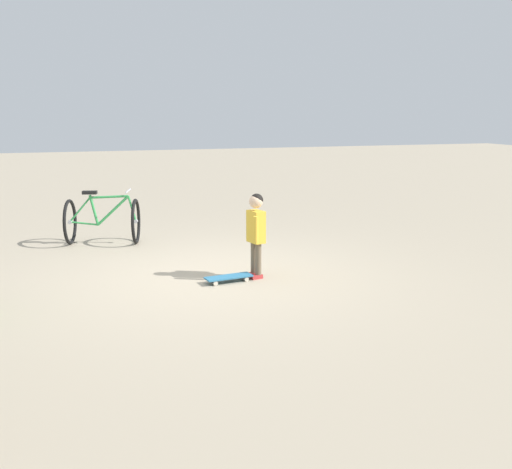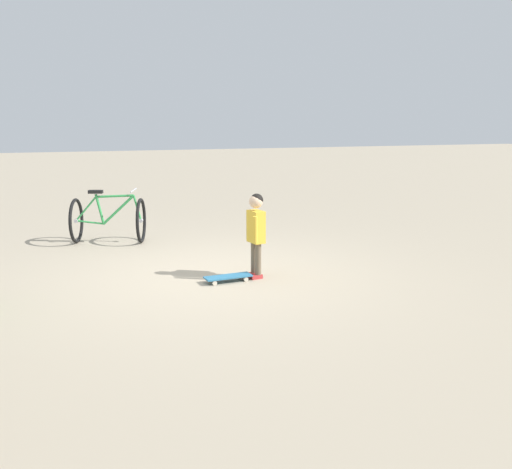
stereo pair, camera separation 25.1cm
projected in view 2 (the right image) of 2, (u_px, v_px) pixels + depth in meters
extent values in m
plane|color=tan|center=(207.00, 275.00, 7.58)|extent=(50.00, 50.00, 0.00)
cylinder|color=brown|center=(258.00, 260.00, 7.38)|extent=(0.08, 0.08, 0.42)
cube|color=#B73333|center=(256.00, 277.00, 7.41)|extent=(0.16, 0.11, 0.05)
cylinder|color=brown|center=(254.00, 258.00, 7.48)|extent=(0.08, 0.08, 0.42)
cube|color=#B73333|center=(252.00, 275.00, 7.51)|extent=(0.16, 0.11, 0.05)
cube|color=gold|center=(256.00, 227.00, 7.35)|extent=(0.19, 0.27, 0.40)
cylinder|color=gold|center=(255.00, 229.00, 7.17)|extent=(0.06, 0.06, 0.32)
cylinder|color=gold|center=(254.00, 224.00, 7.51)|extent=(0.06, 0.06, 0.32)
sphere|color=beige|center=(256.00, 201.00, 7.28)|extent=(0.17, 0.17, 0.17)
sphere|color=black|center=(257.00, 200.00, 7.28)|extent=(0.16, 0.16, 0.16)
cube|color=teal|center=(228.00, 277.00, 7.27)|extent=(0.60, 0.26, 0.02)
cube|color=#B7B7BC|center=(212.00, 280.00, 7.19)|extent=(0.04, 0.11, 0.02)
cube|color=#B7B7BC|center=(244.00, 276.00, 7.36)|extent=(0.04, 0.11, 0.02)
cylinder|color=beige|center=(215.00, 283.00, 7.13)|extent=(0.06, 0.04, 0.06)
cylinder|color=beige|center=(210.00, 280.00, 7.27)|extent=(0.06, 0.04, 0.06)
cylinder|color=beige|center=(246.00, 279.00, 7.29)|extent=(0.06, 0.04, 0.06)
cylinder|color=beige|center=(241.00, 276.00, 7.43)|extent=(0.06, 0.04, 0.06)
torus|color=black|center=(141.00, 221.00, 9.39)|extent=(0.24, 0.70, 0.71)
torus|color=black|center=(76.00, 221.00, 9.37)|extent=(0.24, 0.70, 0.71)
cylinder|color=#B7B7BC|center=(141.00, 221.00, 9.39)|extent=(0.07, 0.07, 0.06)
cylinder|color=#B7B7BC|center=(76.00, 221.00, 9.37)|extent=(0.07, 0.07, 0.06)
cylinder|color=green|center=(119.00, 210.00, 9.34)|extent=(0.51, 0.18, 0.48)
cylinder|color=green|center=(115.00, 196.00, 9.30)|extent=(0.58, 0.19, 0.06)
cylinder|color=green|center=(100.00, 209.00, 9.34)|extent=(0.14, 0.08, 0.48)
cylinder|color=green|center=(90.00, 222.00, 9.38)|extent=(0.42, 0.14, 0.08)
cylinder|color=green|center=(86.00, 209.00, 9.33)|extent=(0.35, 0.12, 0.40)
cylinder|color=green|center=(137.00, 208.00, 9.34)|extent=(0.13, 0.07, 0.41)
cube|color=black|center=(96.00, 192.00, 9.28)|extent=(0.24, 0.16, 0.05)
cylinder|color=#B7B7BC|center=(133.00, 190.00, 9.29)|extent=(0.15, 0.45, 0.02)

